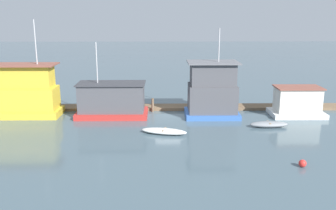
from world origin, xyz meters
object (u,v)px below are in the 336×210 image
Objects in this scene: houseboat_yellow at (22,93)px; buoy_red at (303,163)px; mooring_post_far_left at (93,103)px; mooring_post_near_right at (83,103)px; houseboat_white at (297,102)px; dinghy_white at (164,131)px; dinghy_grey at (269,124)px; mooring_post_centre at (153,105)px; houseboat_red at (112,100)px; houseboat_blue at (212,91)px.

houseboat_yellow is 18.30× the size of buoy_red.
mooring_post_near_right is at bearing 180.00° from mooring_post_far_left.
mooring_post_near_right is 22.99m from buoy_red.
dinghy_white is at bearing -157.05° from houseboat_white.
mooring_post_centre is at bearing 152.07° from dinghy_grey.
mooring_post_centre reaches higher than dinghy_white.
houseboat_yellow is 1.81× the size of houseboat_white.
mooring_post_far_left is (-7.40, 7.38, 0.78)m from dinghy_white.
houseboat_white is at bearing -0.61° from houseboat_yellow.
dinghy_white is 10.48m from mooring_post_far_left.
mooring_post_centre reaches higher than dinghy_grey.
houseboat_red reaches higher than mooring_post_far_left.
dinghy_grey is 1.77× the size of mooring_post_near_right.
houseboat_yellow is 2.28× the size of dinghy_white.
dinghy_grey is (23.62, -4.22, -2.06)m from houseboat_yellow.
buoy_red is (16.67, -14.64, -0.74)m from mooring_post_far_left.
mooring_post_near_right is 7.29m from mooring_post_centre.
houseboat_red is 1.40× the size of houseboat_white.
houseboat_red is 3.75× the size of mooring_post_near_right.
dinghy_white is 7.49m from mooring_post_centre.
houseboat_blue is 12.42m from mooring_post_far_left.
mooring_post_near_right is at bearing 162.53° from dinghy_grey.
houseboat_yellow is 1.29× the size of houseboat_red.
houseboat_yellow is 24.08m from dinghy_grey.
houseboat_blue is 6.48m from mooring_post_centre.
houseboat_blue reaches higher than dinghy_white.
houseboat_blue reaches higher than mooring_post_near_right.
dinghy_white is at bearing -169.63° from dinghy_grey.
dinghy_grey is at bearing -27.93° from mooring_post_centre.
houseboat_blue is 7.76m from dinghy_white.
houseboat_yellow reaches higher than mooring_post_far_left.
mooring_post_near_right is (-13.24, 1.75, -1.57)m from houseboat_blue.
houseboat_red reaches higher than buoy_red.
mooring_post_near_right is 1.40× the size of mooring_post_centre.
houseboat_yellow is at bearing 150.55° from buoy_red.
mooring_post_near_right is (-8.44, 7.38, 0.75)m from dinghy_white.
buoy_red is (4.47, -12.89, -2.29)m from houseboat_blue.
dinghy_white is (-13.37, -5.66, -1.13)m from houseboat_white.
houseboat_white is (27.49, -0.29, -0.98)m from houseboat_yellow.
houseboat_red is at bearing -1.78° from houseboat_yellow.
mooring_post_centre reaches higher than buoy_red.
houseboat_red is 3.67× the size of mooring_post_far_left.
houseboat_red is at bearing 138.14° from buoy_red.
mooring_post_near_right reaches higher than mooring_post_centre.
mooring_post_far_left is at bearing 135.05° from dinghy_white.
mooring_post_centre is (-1.15, 7.38, 0.47)m from dinghy_white.
houseboat_red is 14.23× the size of buoy_red.
dinghy_white is at bearing -47.74° from houseboat_red.
houseboat_red is at bearing 179.96° from houseboat_white.
mooring_post_near_right is at bearing 140.43° from buoy_red.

